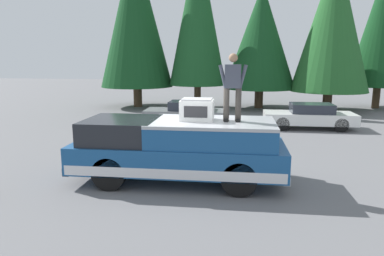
{
  "coord_description": "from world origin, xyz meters",
  "views": [
    {
      "loc": [
        -9.24,
        -1.41,
        3.22
      ],
      "look_at": [
        0.23,
        -0.21,
        1.35
      ],
      "focal_mm": 33.39,
      "sensor_mm": 36.0,
      "label": 1
    }
  ],
  "objects_px": {
    "parked_car_grey": "(188,113)",
    "pickup_truck": "(179,149)",
    "compressor_unit": "(197,109)",
    "parked_car_white": "(309,116)",
    "person_on_truck_bed": "(233,86)"
  },
  "relations": [
    {
      "from": "pickup_truck",
      "to": "person_on_truck_bed",
      "type": "relative_size",
      "value": 3.28
    },
    {
      "from": "person_on_truck_bed",
      "to": "parked_car_white",
      "type": "height_order",
      "value": "person_on_truck_bed"
    },
    {
      "from": "person_on_truck_bed",
      "to": "parked_car_grey",
      "type": "bearing_deg",
      "value": 15.63
    },
    {
      "from": "parked_car_white",
      "to": "parked_car_grey",
      "type": "bearing_deg",
      "value": 87.74
    },
    {
      "from": "pickup_truck",
      "to": "parked_car_grey",
      "type": "distance_m",
      "value": 8.24
    },
    {
      "from": "person_on_truck_bed",
      "to": "parked_car_grey",
      "type": "height_order",
      "value": "person_on_truck_bed"
    },
    {
      "from": "parked_car_grey",
      "to": "pickup_truck",
      "type": "bearing_deg",
      "value": -173.67
    },
    {
      "from": "parked_car_white",
      "to": "compressor_unit",
      "type": "bearing_deg",
      "value": 151.04
    },
    {
      "from": "compressor_unit",
      "to": "parked_car_white",
      "type": "height_order",
      "value": "compressor_unit"
    },
    {
      "from": "person_on_truck_bed",
      "to": "compressor_unit",
      "type": "bearing_deg",
      "value": 87.01
    },
    {
      "from": "pickup_truck",
      "to": "parked_car_white",
      "type": "height_order",
      "value": "pickup_truck"
    },
    {
      "from": "parked_car_white",
      "to": "parked_car_grey",
      "type": "height_order",
      "value": "same"
    },
    {
      "from": "parked_car_white",
      "to": "person_on_truck_bed",
      "type": "bearing_deg",
      "value": 156.39
    },
    {
      "from": "pickup_truck",
      "to": "parked_car_grey",
      "type": "bearing_deg",
      "value": 6.33
    },
    {
      "from": "person_on_truck_bed",
      "to": "parked_car_white",
      "type": "distance_m",
      "value": 8.89
    }
  ]
}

